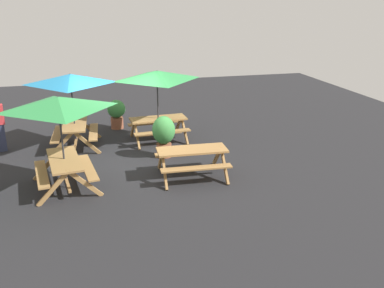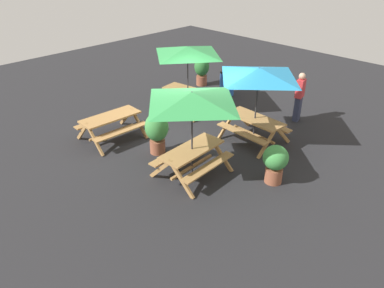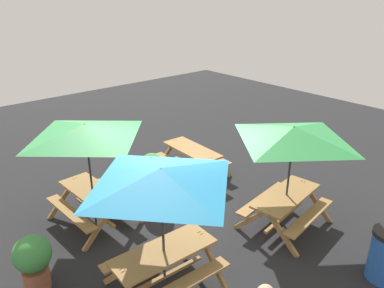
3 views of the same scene
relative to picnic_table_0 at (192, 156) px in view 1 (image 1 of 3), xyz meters
name	(u,v)px [view 1 (image 1 of 3)]	position (x,y,z in m)	size (l,w,h in m)	color
ground_plane	(124,158)	(-1.82, -1.62, -0.56)	(24.00, 24.00, 0.00)	#232326
picnic_table_0	(192,156)	(0.00, 0.00, 0.00)	(1.60, 1.86, 0.81)	#A87A44
picnic_table_1	(71,84)	(-3.17, -2.95, 1.43)	(2.10, 2.10, 2.34)	#A87A44
picnic_table_2	(157,80)	(-3.14, -0.33, 1.43)	(2.11, 2.11, 2.34)	#A87A44
picnic_table_3	(59,110)	(-0.10, -3.19, 1.43)	(2.25, 2.25, 2.34)	#A87A44
potted_plant_1	(164,134)	(-1.64, -0.43, 0.15)	(0.67, 0.67, 1.23)	#935138
potted_plant_2	(117,112)	(-4.85, -1.53, 0.03)	(0.64, 0.64, 1.03)	#935138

